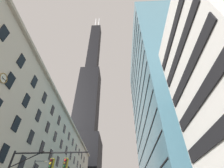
{
  "coord_description": "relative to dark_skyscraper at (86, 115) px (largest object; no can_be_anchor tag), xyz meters",
  "views": [
    {
      "loc": [
        4.36,
        -12.92,
        1.6
      ],
      "look_at": [
        2.62,
        23.75,
        33.24
      ],
      "focal_mm": 25.22,
      "sensor_mm": 36.0,
      "label": 1
    }
  ],
  "objects": [
    {
      "name": "dark_skyscraper",
      "position": [
        0.0,
        0.0,
        0.0
      ],
      "size": [
        22.75,
        22.75,
        197.95
      ],
      "color": "black",
      "rests_on": "ground"
    },
    {
      "name": "station_building",
      "position": [
        -0.34,
        -54.02,
        -45.02
      ],
      "size": [
        16.77,
        73.85,
        25.83
      ],
      "color": "beige",
      "rests_on": "ground"
    },
    {
      "name": "glass_office_midrise",
      "position": [
        37.99,
        -55.51,
        -28.76
      ],
      "size": [
        16.67,
        39.16,
        58.31
      ],
      "color": "teal",
      "rests_on": "ground"
    }
  ]
}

